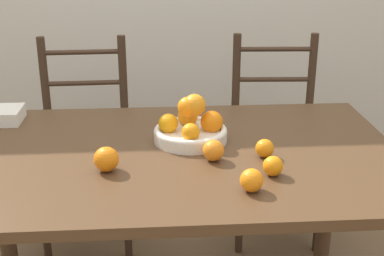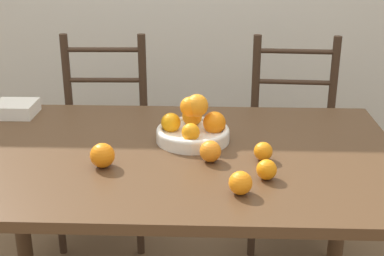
{
  "view_description": "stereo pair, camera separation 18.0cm",
  "coord_description": "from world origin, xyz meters",
  "px_view_note": "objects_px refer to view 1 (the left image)",
  "views": [
    {
      "loc": [
        -0.04,
        -1.66,
        1.51
      ],
      "look_at": [
        0.08,
        0.02,
        0.86
      ],
      "focal_mm": 50.0,
      "sensor_mm": 36.0,
      "label": 1
    },
    {
      "loc": [
        0.14,
        -1.66,
        1.51
      ],
      "look_at": [
        0.08,
        0.02,
        0.86
      ],
      "focal_mm": 50.0,
      "sensor_mm": 36.0,
      "label": 2
    }
  ],
  "objects_px": {
    "orange_loose_3": "(213,150)",
    "book_stack": "(1,115)",
    "chair_right": "(275,145)",
    "orange_loose_4": "(106,159)",
    "orange_loose_2": "(273,166)",
    "fruit_bowl": "(191,128)",
    "orange_loose_1": "(252,180)",
    "orange_loose_0": "(265,148)",
    "chair_left": "(86,150)"
  },
  "relations": [
    {
      "from": "orange_loose_3",
      "to": "book_stack",
      "type": "relative_size",
      "value": 0.44
    },
    {
      "from": "chair_right",
      "to": "book_stack",
      "type": "relative_size",
      "value": 6.23
    },
    {
      "from": "orange_loose_4",
      "to": "orange_loose_2",
      "type": "bearing_deg",
      "value": -7.52
    },
    {
      "from": "fruit_bowl",
      "to": "orange_loose_3",
      "type": "relative_size",
      "value": 3.69
    },
    {
      "from": "orange_loose_2",
      "to": "chair_right",
      "type": "distance_m",
      "value": 1.05
    },
    {
      "from": "book_stack",
      "to": "orange_loose_2",
      "type": "bearing_deg",
      "value": -29.54
    },
    {
      "from": "orange_loose_1",
      "to": "orange_loose_4",
      "type": "relative_size",
      "value": 0.87
    },
    {
      "from": "fruit_bowl",
      "to": "chair_right",
      "type": "relative_size",
      "value": 0.26
    },
    {
      "from": "orange_loose_4",
      "to": "book_stack",
      "type": "bearing_deg",
      "value": 133.19
    },
    {
      "from": "orange_loose_3",
      "to": "orange_loose_4",
      "type": "distance_m",
      "value": 0.35
    },
    {
      "from": "orange_loose_0",
      "to": "orange_loose_2",
      "type": "distance_m",
      "value": 0.14
    },
    {
      "from": "orange_loose_1",
      "to": "orange_loose_3",
      "type": "xyz_separation_m",
      "value": [
        -0.09,
        0.22,
        0.0
      ]
    },
    {
      "from": "orange_loose_1",
      "to": "book_stack",
      "type": "xyz_separation_m",
      "value": [
        -0.87,
        0.64,
        -0.01
      ]
    },
    {
      "from": "orange_loose_4",
      "to": "chair_right",
      "type": "xyz_separation_m",
      "value": [
        0.74,
        0.89,
        -0.35
      ]
    },
    {
      "from": "orange_loose_1",
      "to": "chair_right",
      "type": "height_order",
      "value": "chair_right"
    },
    {
      "from": "orange_loose_3",
      "to": "chair_right",
      "type": "xyz_separation_m",
      "value": [
        0.4,
        0.84,
        -0.35
      ]
    },
    {
      "from": "orange_loose_2",
      "to": "book_stack",
      "type": "bearing_deg",
      "value": 150.46
    },
    {
      "from": "orange_loose_0",
      "to": "orange_loose_3",
      "type": "relative_size",
      "value": 0.87
    },
    {
      "from": "orange_loose_0",
      "to": "book_stack",
      "type": "height_order",
      "value": "orange_loose_0"
    },
    {
      "from": "orange_loose_2",
      "to": "chair_left",
      "type": "height_order",
      "value": "chair_left"
    },
    {
      "from": "fruit_bowl",
      "to": "orange_loose_2",
      "type": "relative_size",
      "value": 4.16
    },
    {
      "from": "orange_loose_4",
      "to": "fruit_bowl",
      "type": "bearing_deg",
      "value": 39.57
    },
    {
      "from": "chair_left",
      "to": "book_stack",
      "type": "bearing_deg",
      "value": -123.36
    },
    {
      "from": "orange_loose_2",
      "to": "orange_loose_3",
      "type": "relative_size",
      "value": 0.89
    },
    {
      "from": "orange_loose_0",
      "to": "orange_loose_4",
      "type": "distance_m",
      "value": 0.52
    },
    {
      "from": "fruit_bowl",
      "to": "orange_loose_2",
      "type": "distance_m",
      "value": 0.38
    },
    {
      "from": "orange_loose_2",
      "to": "chair_left",
      "type": "bearing_deg",
      "value": 126.01
    },
    {
      "from": "orange_loose_0",
      "to": "orange_loose_1",
      "type": "bearing_deg",
      "value": -109.77
    },
    {
      "from": "orange_loose_1",
      "to": "orange_loose_3",
      "type": "distance_m",
      "value": 0.24
    },
    {
      "from": "orange_loose_1",
      "to": "orange_loose_2",
      "type": "distance_m",
      "value": 0.13
    },
    {
      "from": "orange_loose_4",
      "to": "chair_left",
      "type": "relative_size",
      "value": 0.08
    },
    {
      "from": "orange_loose_3",
      "to": "book_stack",
      "type": "bearing_deg",
      "value": 151.92
    },
    {
      "from": "orange_loose_1",
      "to": "fruit_bowl",
      "type": "bearing_deg",
      "value": 110.43
    },
    {
      "from": "orange_loose_2",
      "to": "orange_loose_3",
      "type": "bearing_deg",
      "value": 144.22
    },
    {
      "from": "fruit_bowl",
      "to": "orange_loose_1",
      "type": "bearing_deg",
      "value": -69.57
    },
    {
      "from": "orange_loose_4",
      "to": "orange_loose_0",
      "type": "bearing_deg",
      "value": 7.96
    },
    {
      "from": "orange_loose_4",
      "to": "chair_right",
      "type": "height_order",
      "value": "chair_right"
    },
    {
      "from": "orange_loose_1",
      "to": "orange_loose_4",
      "type": "height_order",
      "value": "orange_loose_4"
    },
    {
      "from": "chair_right",
      "to": "orange_loose_0",
      "type": "bearing_deg",
      "value": -102.75
    },
    {
      "from": "chair_left",
      "to": "orange_loose_0",
      "type": "bearing_deg",
      "value": -51.32
    },
    {
      "from": "orange_loose_2",
      "to": "orange_loose_3",
      "type": "xyz_separation_m",
      "value": [
        -0.17,
        0.12,
        0.0
      ]
    },
    {
      "from": "fruit_bowl",
      "to": "chair_left",
      "type": "bearing_deg",
      "value": 125.23
    },
    {
      "from": "orange_loose_1",
      "to": "orange_loose_2",
      "type": "height_order",
      "value": "orange_loose_1"
    },
    {
      "from": "chair_left",
      "to": "chair_right",
      "type": "height_order",
      "value": "same"
    },
    {
      "from": "fruit_bowl",
      "to": "book_stack",
      "type": "height_order",
      "value": "fruit_bowl"
    },
    {
      "from": "chair_right",
      "to": "chair_left",
      "type": "bearing_deg",
      "value": -177.03
    },
    {
      "from": "orange_loose_3",
      "to": "orange_loose_4",
      "type": "bearing_deg",
      "value": -170.8
    },
    {
      "from": "chair_left",
      "to": "chair_right",
      "type": "relative_size",
      "value": 1.0
    },
    {
      "from": "orange_loose_4",
      "to": "book_stack",
      "type": "distance_m",
      "value": 0.65
    },
    {
      "from": "book_stack",
      "to": "chair_right",
      "type": "bearing_deg",
      "value": 19.4
    }
  ]
}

